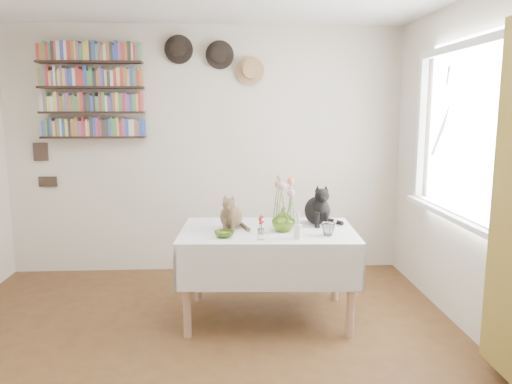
{
  "coord_description": "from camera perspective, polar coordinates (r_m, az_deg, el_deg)",
  "views": [
    {
      "loc": [
        0.22,
        -2.87,
        1.67
      ],
      "look_at": [
        0.43,
        0.86,
        1.05
      ],
      "focal_mm": 35.0,
      "sensor_mm": 36.0,
      "label": 1
    }
  ],
  "objects": [
    {
      "name": "wall_art_plaques",
      "position": [
        5.45,
        -23.1,
        2.93
      ],
      "size": [
        0.21,
        0.02,
        0.44
      ],
      "color": "#38281E",
      "rests_on": "room"
    },
    {
      "name": "tabby_cat",
      "position": [
        3.96,
        -2.87,
        -2.12
      ],
      "size": [
        0.24,
        0.28,
        0.29
      ],
      "primitive_type": null,
      "rotation": [
        0.0,
        0.0,
        -0.18
      ],
      "color": "brown",
      "rests_on": "dining_table"
    },
    {
      "name": "window",
      "position": [
        4.07,
        22.22,
        4.88
      ],
      "size": [
        0.12,
        1.52,
        1.32
      ],
      "color": "white",
      "rests_on": "room"
    },
    {
      "name": "wall_hats",
      "position": [
        5.08,
        -4.56,
        15.01
      ],
      "size": [
        0.98,
        0.09,
        0.48
      ],
      "color": "black",
      "rests_on": "room"
    },
    {
      "name": "dining_table",
      "position": [
        4.0,
        1.36,
        -6.82
      ],
      "size": [
        1.41,
        0.95,
        0.73
      ],
      "color": "white",
      "rests_on": "room"
    },
    {
      "name": "berry_jar",
      "position": [
        3.63,
        0.55,
        -4.09
      ],
      "size": [
        0.05,
        0.05,
        0.2
      ],
      "color": "white",
      "rests_on": "dining_table"
    },
    {
      "name": "room",
      "position": [
        2.91,
        -7.52,
        1.05
      ],
      "size": [
        4.08,
        4.58,
        2.58
      ],
      "color": "brown",
      "rests_on": "ground"
    },
    {
      "name": "green_bowl",
      "position": [
        3.73,
        -3.65,
        -4.81
      ],
      "size": [
        0.18,
        0.18,
        0.05
      ],
      "primitive_type": "imported",
      "rotation": [
        0.0,
        0.0,
        -0.29
      ],
      "color": "#96C23E",
      "rests_on": "dining_table"
    },
    {
      "name": "bookshelf_unit",
      "position": [
        5.2,
        -18.29,
        10.86
      ],
      "size": [
        1.0,
        0.16,
        0.91
      ],
      "color": "black",
      "rests_on": "room"
    },
    {
      "name": "flower_bouquet",
      "position": [
        3.84,
        3.16,
        0.45
      ],
      "size": [
        0.17,
        0.13,
        0.39
      ],
      "color": "#4C7233",
      "rests_on": "flower_vase"
    },
    {
      "name": "flower_vase",
      "position": [
        3.88,
        3.14,
        -3.15
      ],
      "size": [
        0.23,
        0.23,
        0.19
      ],
      "primitive_type": "imported",
      "rotation": [
        0.0,
        0.0,
        0.3
      ],
      "color": "#96C23E",
      "rests_on": "dining_table"
    },
    {
      "name": "porcelain_figurine",
      "position": [
        3.98,
        9.01,
        -3.79
      ],
      "size": [
        0.04,
        0.04,
        0.08
      ],
      "color": "white",
      "rests_on": "dining_table"
    },
    {
      "name": "black_cat",
      "position": [
        4.15,
        7.03,
        -1.27
      ],
      "size": [
        0.26,
        0.32,
        0.35
      ],
      "primitive_type": null,
      "rotation": [
        0.0,
        0.0,
        0.1
      ],
      "color": "black",
      "rests_on": "dining_table"
    },
    {
      "name": "candlestick",
      "position": [
        3.67,
        4.81,
        -4.36
      ],
      "size": [
        0.06,
        0.06,
        0.2
      ],
      "color": "white",
      "rests_on": "dining_table"
    },
    {
      "name": "drinking_glass",
      "position": [
        3.79,
        8.23,
        -4.23
      ],
      "size": [
        0.14,
        0.14,
        0.1
      ],
      "primitive_type": "imported",
      "rotation": [
        0.0,
        0.0,
        -0.45
      ],
      "color": "white",
      "rests_on": "dining_table"
    }
  ]
}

